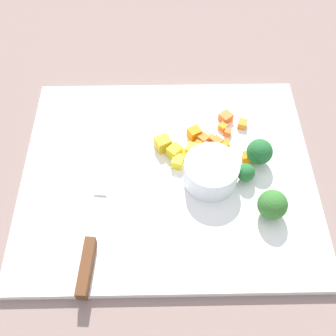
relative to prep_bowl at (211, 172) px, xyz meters
name	(u,v)px	position (x,y,z in m)	size (l,w,h in m)	color
ground_plane	(168,176)	(0.06, -0.02, -0.03)	(4.00, 4.00, 0.00)	gray
cutting_board	(168,174)	(0.06, -0.02, -0.03)	(0.44, 0.38, 0.01)	white
prep_bowl	(211,172)	(0.00, 0.00, 0.00)	(0.08, 0.08, 0.04)	white
chef_knife	(93,231)	(0.17, 0.09, -0.01)	(0.04, 0.30, 0.02)	silver
carrot_dice_0	(194,133)	(0.02, -0.08, -0.01)	(0.02, 0.02, 0.02)	orange
carrot_dice_1	(226,117)	(-0.04, -0.12, -0.01)	(0.02, 0.02, 0.01)	orange
carrot_dice_2	(226,153)	(-0.03, -0.05, -0.02)	(0.01, 0.01, 0.01)	orange
carrot_dice_3	(223,127)	(-0.03, -0.10, -0.02)	(0.01, 0.01, 0.01)	orange
carrot_dice_4	(247,157)	(-0.06, -0.04, -0.01)	(0.01, 0.02, 0.01)	orange
carrot_dice_5	(242,124)	(-0.06, -0.11, -0.01)	(0.01, 0.02, 0.01)	orange
carrot_dice_6	(217,142)	(-0.02, -0.07, -0.01)	(0.02, 0.01, 0.01)	orange
carrot_dice_7	(198,146)	(0.01, -0.06, -0.01)	(0.01, 0.01, 0.01)	orange
carrot_dice_8	(203,139)	(0.01, -0.07, -0.01)	(0.01, 0.02, 0.01)	orange
carrot_dice_9	(225,144)	(-0.03, -0.06, -0.02)	(0.01, 0.01, 0.01)	orange
carrot_dice_10	(228,132)	(-0.04, -0.09, -0.02)	(0.01, 0.01, 0.01)	orange
carrot_dice_11	(206,147)	(0.00, -0.06, -0.01)	(0.01, 0.01, 0.01)	orange
carrot_dice_12	(212,138)	(-0.01, -0.08, -0.02)	(0.01, 0.01, 0.01)	orange
pepper_dice_0	(193,150)	(0.02, -0.05, -0.01)	(0.02, 0.02, 0.02)	yellow
pepper_dice_1	(163,143)	(0.07, -0.06, -0.01)	(0.02, 0.02, 0.02)	yellow
pepper_dice_2	(175,152)	(0.05, -0.05, -0.01)	(0.02, 0.02, 0.02)	yellow
pepper_dice_3	(178,162)	(0.05, -0.03, -0.01)	(0.02, 0.02, 0.02)	yellow
pepper_dice_4	(184,154)	(0.04, -0.04, -0.02)	(0.01, 0.01, 0.01)	yellow
broccoli_floret_0	(272,205)	(-0.08, 0.06, 0.00)	(0.04, 0.04, 0.05)	#85C268
broccoli_floret_1	(259,152)	(-0.08, -0.03, 0.00)	(0.04, 0.04, 0.04)	#93B76A
broccoli_floret_2	(246,173)	(-0.05, 0.00, 0.00)	(0.03, 0.03, 0.03)	#8EBB6C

